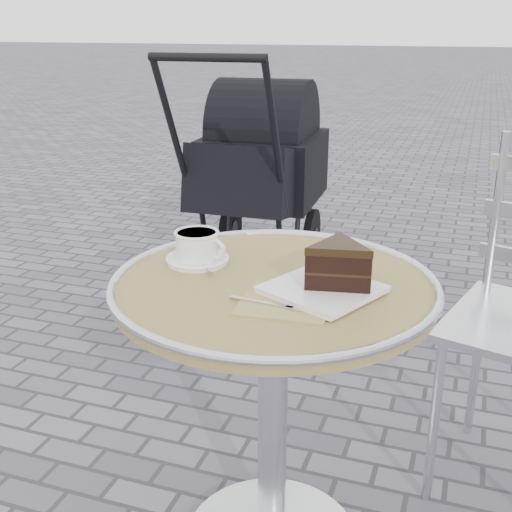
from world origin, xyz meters
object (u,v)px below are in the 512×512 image
(cafe_table, at_px, (273,348))
(baby_stroller, at_px, (257,180))
(cappuccino_set, at_px, (198,249))
(cake_plate_set, at_px, (334,270))

(cafe_table, height_order, baby_stroller, baby_stroller)
(cappuccino_set, xyz_separation_m, baby_stroller, (-0.44, 1.69, -0.24))
(cafe_table, height_order, cake_plate_set, cake_plate_set)
(cake_plate_set, distance_m, baby_stroller, 1.95)
(cafe_table, bearing_deg, cappuccino_set, 164.55)
(cafe_table, relative_size, baby_stroller, 0.64)
(cappuccino_set, bearing_deg, baby_stroller, 116.42)
(cappuccino_set, height_order, cake_plate_set, cake_plate_set)
(cafe_table, bearing_deg, cake_plate_set, -8.03)
(cafe_table, distance_m, cake_plate_set, 0.25)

